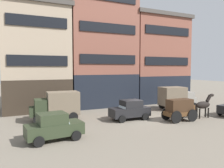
{
  "coord_description": "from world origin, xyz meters",
  "views": [
    {
      "loc": [
        -11.64,
        -17.39,
        4.76
      ],
      "look_at": [
        -2.51,
        1.88,
        3.26
      ],
      "focal_mm": 35.52,
      "sensor_mm": 36.0,
      "label": 1
    }
  ],
  "objects": [
    {
      "name": "building_center_right",
      "position": [
        7.96,
        9.39,
        6.2
      ],
      "size": [
        9.06,
        6.2,
        12.31
      ],
      "color": "black",
      "rests_on": "ground_plane"
    },
    {
      "name": "delivery_truck_near",
      "position": [
        -7.65,
        2.88,
        1.42
      ],
      "size": [
        4.44,
        2.34,
        2.62
      ],
      "color": "#2D3823",
      "rests_on": "ground_plane"
    },
    {
      "name": "sedan_light",
      "position": [
        -1.4,
        0.33,
        0.91
      ],
      "size": [
        3.72,
        1.91,
        1.83
      ],
      "color": "black",
      "rests_on": "ground_plane"
    },
    {
      "name": "cargo_wagon",
      "position": [
        2.46,
        -2.05,
        1.15
      ],
      "size": [
        2.96,
        1.62,
        1.98
      ],
      "color": "brown",
      "rests_on": "ground_plane"
    },
    {
      "name": "building_far_left",
      "position": [
        -8.67,
        9.39,
        6.06
      ],
      "size": [
        7.64,
        6.2,
        12.03
      ],
      "color": "#33281E",
      "rests_on": "ground_plane"
    },
    {
      "name": "pedestrian_officer",
      "position": [
        10.09,
        5.26,
        0.98
      ],
      "size": [
        0.46,
        0.46,
        1.79
      ],
      "color": "#38332D",
      "rests_on": "ground_plane"
    },
    {
      "name": "draft_horse",
      "position": [
        5.41,
        -2.05,
        1.27
      ],
      "size": [
        2.35,
        0.67,
        2.3
      ],
      "color": "black",
      "rests_on": "ground_plane"
    },
    {
      "name": "sedan_dark",
      "position": [
        -8.94,
        -2.7,
        0.91
      ],
      "size": [
        3.84,
        2.15,
        1.83
      ],
      "color": "#2D3823",
      "rests_on": "ground_plane"
    },
    {
      "name": "ground_plane",
      "position": [
        0.0,
        0.0,
        0.0
      ],
      "size": [
        120.0,
        120.0,
        0.0
      ],
      "primitive_type": "plane",
      "color": "slate"
    },
    {
      "name": "delivery_truck_far",
      "position": [
        6.13,
        2.53,
        1.42
      ],
      "size": [
        4.48,
        2.46,
        2.62
      ],
      "color": "gray",
      "rests_on": "ground_plane"
    },
    {
      "name": "building_center_left",
      "position": [
        -0.71,
        9.39,
        7.76
      ],
      "size": [
        8.99,
        6.2,
        15.44
      ],
      "color": "black",
      "rests_on": "ground_plane"
    }
  ]
}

